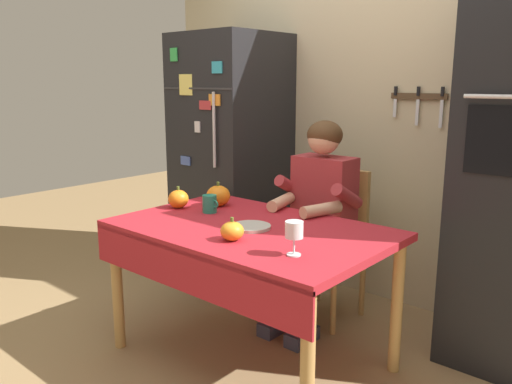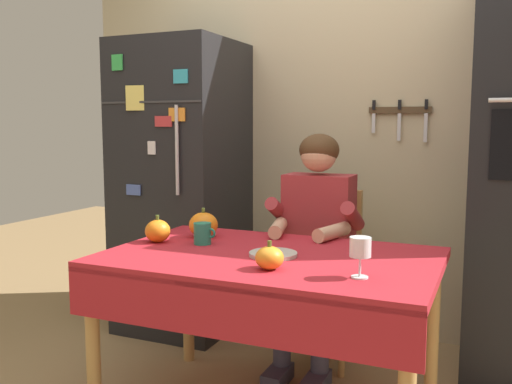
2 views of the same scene
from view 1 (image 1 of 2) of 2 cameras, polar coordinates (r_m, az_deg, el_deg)
ground_plane at (r=2.87m, az=-1.96°, el=-18.59°), size 10.00×10.00×0.00m
back_wall_assembly at (r=3.56m, az=13.63°, el=9.13°), size 3.70×0.13×2.60m
refrigerator at (r=3.86m, az=-2.75°, el=3.70°), size 0.68×0.71×1.80m
dining_table at (r=2.65m, az=-0.93°, el=-5.65°), size 1.40×0.90×0.74m
chair_behind_person at (r=3.29m, az=8.56°, el=-4.85°), size 0.40×0.40×0.93m
seated_person at (r=3.08m, az=6.80°, el=-1.63°), size 0.47×0.55×1.25m
coffee_mug at (r=2.92m, az=-5.14°, el=-1.31°), size 0.11×0.08×0.10m
wine_glass at (r=2.18m, az=4.24°, el=-4.33°), size 0.08×0.08×0.15m
pumpkin_large at (r=3.06m, az=-4.21°, el=-0.42°), size 0.14×0.14×0.15m
pumpkin_medium at (r=2.40m, az=-2.66°, el=-4.34°), size 0.11×0.11×0.11m
pumpkin_small at (r=3.04m, az=-8.59°, el=-0.76°), size 0.12×0.12×0.13m
serving_tray at (r=2.60m, az=-0.59°, el=-3.87°), size 0.20×0.20×0.02m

